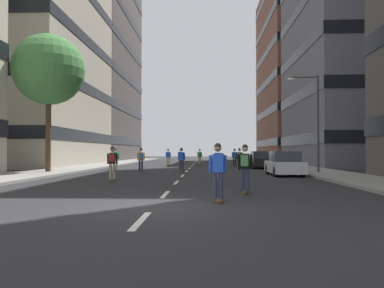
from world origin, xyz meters
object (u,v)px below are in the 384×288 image
Objects in this scene: skater_8 at (200,156)px; skater_2 at (141,158)px; skater_6 at (116,157)px; skater_7 at (219,161)px; skater_0 at (112,161)px; parked_car_near at (261,160)px; skater_10 at (245,165)px; skater_5 at (218,169)px; skater_3 at (168,156)px; skater_4 at (239,158)px; skater_11 at (180,156)px; street_tree_near at (49,70)px; skater_9 at (181,159)px; streetlamp_right at (312,113)px; skater_1 at (234,157)px; parked_car_mid at (284,164)px.

skater_2 is at bearing -104.97° from skater_8.
skater_6 and skater_7 have the same top height.
skater_7 is at bearing 3.94° from skater_0.
skater_10 is (-3.53, -20.05, 0.32)m from parked_car_near.
skater_5 is (-4.58, -22.31, 0.29)m from parked_car_near.
skater_3 and skater_6 have the same top height.
skater_4 is 10.26m from skater_6.
skater_0 is at bearing -124.73° from skater_4.
street_tree_near is at bearing -115.07° from skater_11.
parked_car_near is at bearing 45.52° from skater_9.
skater_2 and skater_10 have the same top height.
streetlamp_right is 13.57m from skater_10.
skater_7 is (-2.23, -18.39, 0.03)m from skater_1.
skater_10 is at bearing -85.71° from skater_8.
skater_6 is 1.00× the size of skater_10.
skater_5 is 1.00× the size of skater_8.
skater_2 is 2.90m from skater_9.
skater_3 is (6.90, 13.60, -6.14)m from street_tree_near.
skater_1 is 1.00× the size of skater_6.
skater_0 is 19.95m from skater_3.
skater_2 and skater_4 have the same top height.
skater_1 is 1.00× the size of skater_2.
parked_car_near is at bearing -53.91° from skater_8.
skater_5 is at bearing -71.85° from skater_2.
skater_2 is 14.29m from skater_10.
parked_car_near is 10.30m from skater_3.
skater_9 is at bearing -85.89° from skater_11.
skater_11 is at bearing 83.58° from skater_2.
streetlamp_right is 9.48m from skater_7.
skater_5 is at bearing -110.27° from parked_car_mid.
streetlamp_right reaches higher than skater_7.
skater_9 reaches higher than parked_car_near.
skater_9 is (-2.10, 15.51, 0.00)m from skater_5.
skater_10 is at bearing -81.55° from skater_11.
parked_car_near is 2.47× the size of skater_1.
skater_3 is at bearing 87.53° from skater_0.
street_tree_near is at bearing -161.85° from skater_4.
skater_8 and skater_9 have the same top height.
skater_6 is (-14.72, 5.52, -3.12)m from streetlamp_right.
skater_10 is (12.23, -11.70, -6.11)m from street_tree_near.
skater_0 is at bearing -123.50° from parked_car_near.
skater_9 is at bearing 171.25° from streetlamp_right.
skater_0 is 8.44m from skater_9.
skater_6 is (-7.87, 19.65, 0.03)m from skater_5.
skater_8 is at bearing 106.07° from skater_4.
skater_11 reaches higher than parked_car_near.
skater_11 is at bearing 98.45° from skater_10.
skater_9 is (9.07, 1.54, -6.14)m from street_tree_near.
skater_5 is 30.03m from skater_8.
parked_car_near is 11.66m from skater_11.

